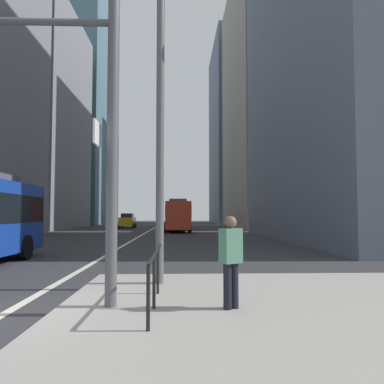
% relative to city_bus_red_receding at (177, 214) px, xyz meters
% --- Properties ---
extents(ground_plane, '(160.00, 160.00, 0.00)m').
position_rel_city_bus_red_receding_xyz_m(ground_plane, '(-3.10, -14.95, -1.84)').
color(ground_plane, '#303033').
extents(median_island, '(9.00, 10.00, 0.15)m').
position_rel_city_bus_red_receding_xyz_m(median_island, '(2.40, -35.95, -1.76)').
color(median_island, gray).
rests_on(median_island, ground).
extents(lane_centre_line, '(0.20, 80.00, 0.01)m').
position_rel_city_bus_red_receding_xyz_m(lane_centre_line, '(-3.10, -4.95, -1.83)').
color(lane_centre_line, beige).
rests_on(lane_centre_line, ground).
extents(office_tower_left_mid, '(10.98, 18.72, 28.59)m').
position_rel_city_bus_red_receding_xyz_m(office_tower_left_mid, '(-19.10, 8.94, 12.46)').
color(office_tower_left_mid, gray).
rests_on(office_tower_left_mid, ground).
extents(office_tower_left_far, '(10.99, 24.29, 54.91)m').
position_rel_city_bus_red_receding_xyz_m(office_tower_left_far, '(-19.10, 33.48, 25.62)').
color(office_tower_left_far, slate).
rests_on(office_tower_left_far, ground).
extents(office_tower_right_near, '(13.28, 23.78, 34.18)m').
position_rel_city_bus_red_receding_xyz_m(office_tower_right_near, '(13.90, -15.16, 15.25)').
color(office_tower_right_near, slate).
rests_on(office_tower_right_near, ground).
extents(office_tower_right_mid, '(12.29, 23.45, 35.82)m').
position_rel_city_bus_red_receding_xyz_m(office_tower_right_mid, '(13.90, 12.03, 16.07)').
color(office_tower_right_mid, gray).
rests_on(office_tower_right_mid, ground).
extents(office_tower_right_far, '(13.06, 22.74, 37.26)m').
position_rel_city_bus_red_receding_xyz_m(office_tower_right_far, '(13.90, 37.32, 16.80)').
color(office_tower_right_far, slate).
rests_on(office_tower_right_far, ground).
extents(city_bus_red_receding, '(2.89, 11.45, 3.40)m').
position_rel_city_bus_red_receding_xyz_m(city_bus_red_receding, '(0.00, 0.00, 0.00)').
color(city_bus_red_receding, red).
rests_on(city_bus_red_receding, ground).
extents(car_oncoming_mid, '(2.08, 4.25, 1.94)m').
position_rel_city_bus_red_receding_xyz_m(car_oncoming_mid, '(-6.62, 9.12, -0.85)').
color(car_oncoming_mid, gold).
rests_on(car_oncoming_mid, ground).
extents(car_receding_near, '(2.21, 4.52, 1.94)m').
position_rel_city_bus_red_receding_xyz_m(car_receding_near, '(0.29, 10.29, -0.85)').
color(car_receding_near, '#232838').
rests_on(car_receding_near, ground).
extents(car_receding_far, '(2.13, 4.26, 1.94)m').
position_rel_city_bus_red_receding_xyz_m(car_receding_far, '(-0.85, 22.93, -0.85)').
color(car_receding_far, '#B2A899').
rests_on(car_receding_far, ground).
extents(street_lamp_post, '(5.50, 0.32, 8.00)m').
position_rel_city_bus_red_receding_xyz_m(street_lamp_post, '(-0.32, -32.46, 3.45)').
color(street_lamp_post, '#56565B').
rests_on(street_lamp_post, median_island).
extents(pedestrian_railing, '(0.06, 4.03, 0.98)m').
position_rel_city_bus_red_receding_xyz_m(pedestrian_railing, '(-0.30, -34.32, -0.97)').
color(pedestrian_railing, black).
rests_on(pedestrian_railing, median_island).
extents(pedestrian_waiting, '(0.45, 0.40, 1.68)m').
position_rel_city_bus_red_receding_xyz_m(pedestrian_waiting, '(1.10, -35.04, -0.76)').
color(pedestrian_waiting, black).
rests_on(pedestrian_waiting, median_island).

